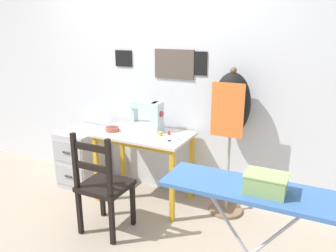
{
  "coord_description": "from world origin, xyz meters",
  "views": [
    {
      "loc": [
        1.58,
        -2.39,
        1.73
      ],
      "look_at": [
        0.28,
        0.25,
        0.85
      ],
      "focal_mm": 35.0,
      "sensor_mm": 36.0,
      "label": 1
    }
  ],
  "objects_px": {
    "sewing_machine": "(148,117)",
    "filing_cabinet": "(83,157)",
    "fabric_bowl": "(112,129)",
    "thread_spool_near_machine": "(160,134)",
    "wooden_chair": "(103,186)",
    "storage_box": "(266,183)",
    "scissors": "(173,140)",
    "dress_form": "(231,112)",
    "thread_spool_mid_table": "(169,133)",
    "ironing_board": "(254,197)"
  },
  "relations": [
    {
      "from": "fabric_bowl",
      "to": "thread_spool_mid_table",
      "type": "distance_m",
      "value": 0.59
    },
    {
      "from": "thread_spool_near_machine",
      "to": "thread_spool_mid_table",
      "type": "height_order",
      "value": "thread_spool_near_machine"
    },
    {
      "from": "sewing_machine",
      "to": "thread_spool_mid_table",
      "type": "xyz_separation_m",
      "value": [
        0.25,
        -0.03,
        -0.12
      ]
    },
    {
      "from": "sewing_machine",
      "to": "filing_cabinet",
      "type": "distance_m",
      "value": 1.01
    },
    {
      "from": "sewing_machine",
      "to": "thread_spool_mid_table",
      "type": "bearing_deg",
      "value": -7.84
    },
    {
      "from": "scissors",
      "to": "dress_form",
      "type": "distance_m",
      "value": 0.59
    },
    {
      "from": "fabric_bowl",
      "to": "filing_cabinet",
      "type": "height_order",
      "value": "fabric_bowl"
    },
    {
      "from": "wooden_chair",
      "to": "fabric_bowl",
      "type": "bearing_deg",
      "value": 116.94
    },
    {
      "from": "dress_form",
      "to": "thread_spool_mid_table",
      "type": "bearing_deg",
      "value": -172.84
    },
    {
      "from": "thread_spool_mid_table",
      "to": "storage_box",
      "type": "distance_m",
      "value": 1.54
    },
    {
      "from": "filing_cabinet",
      "to": "thread_spool_near_machine",
      "type": "bearing_deg",
      "value": -2.55
    },
    {
      "from": "sewing_machine",
      "to": "ironing_board",
      "type": "distance_m",
      "value": 1.68
    },
    {
      "from": "thread_spool_mid_table",
      "to": "dress_form",
      "type": "relative_size",
      "value": 0.03
    },
    {
      "from": "ironing_board",
      "to": "dress_form",
      "type": "bearing_deg",
      "value": 112.32
    },
    {
      "from": "scissors",
      "to": "filing_cabinet",
      "type": "bearing_deg",
      "value": 174.61
    },
    {
      "from": "sewing_machine",
      "to": "wooden_chair",
      "type": "distance_m",
      "value": 0.86
    },
    {
      "from": "fabric_bowl",
      "to": "wooden_chair",
      "type": "bearing_deg",
      "value": -63.06
    },
    {
      "from": "fabric_bowl",
      "to": "filing_cabinet",
      "type": "relative_size",
      "value": 0.22
    },
    {
      "from": "scissors",
      "to": "ironing_board",
      "type": "height_order",
      "value": "ironing_board"
    },
    {
      "from": "wooden_chair",
      "to": "storage_box",
      "type": "relative_size",
      "value": 4.12
    },
    {
      "from": "thread_spool_mid_table",
      "to": "storage_box",
      "type": "height_order",
      "value": "storage_box"
    },
    {
      "from": "scissors",
      "to": "thread_spool_near_machine",
      "type": "xyz_separation_m",
      "value": [
        -0.17,
        0.07,
        0.02
      ]
    },
    {
      "from": "thread_spool_near_machine",
      "to": "ironing_board",
      "type": "distance_m",
      "value": 1.47
    },
    {
      "from": "fabric_bowl",
      "to": "dress_form",
      "type": "distance_m",
      "value": 1.2
    },
    {
      "from": "wooden_chair",
      "to": "storage_box",
      "type": "distance_m",
      "value": 1.51
    },
    {
      "from": "wooden_chair",
      "to": "dress_form",
      "type": "relative_size",
      "value": 0.66
    },
    {
      "from": "scissors",
      "to": "storage_box",
      "type": "xyz_separation_m",
      "value": [
        1.0,
        -0.93,
        0.19
      ]
    },
    {
      "from": "scissors",
      "to": "filing_cabinet",
      "type": "distance_m",
      "value": 1.26
    },
    {
      "from": "scissors",
      "to": "wooden_chair",
      "type": "bearing_deg",
      "value": -124.33
    },
    {
      "from": "filing_cabinet",
      "to": "sewing_machine",
      "type": "bearing_deg",
      "value": 4.07
    },
    {
      "from": "thread_spool_near_machine",
      "to": "filing_cabinet",
      "type": "bearing_deg",
      "value": 177.45
    },
    {
      "from": "thread_spool_mid_table",
      "to": "thread_spool_near_machine",
      "type": "bearing_deg",
      "value": -130.39
    },
    {
      "from": "sewing_machine",
      "to": "scissors",
      "type": "relative_size",
      "value": 2.45
    },
    {
      "from": "thread_spool_mid_table",
      "to": "wooden_chair",
      "type": "height_order",
      "value": "wooden_chair"
    },
    {
      "from": "filing_cabinet",
      "to": "scissors",
      "type": "bearing_deg",
      "value": -5.39
    },
    {
      "from": "sewing_machine",
      "to": "dress_form",
      "type": "distance_m",
      "value": 0.84
    },
    {
      "from": "scissors",
      "to": "ironing_board",
      "type": "relative_size",
      "value": 0.13
    },
    {
      "from": "fabric_bowl",
      "to": "scissors",
      "type": "height_order",
      "value": "fabric_bowl"
    },
    {
      "from": "sewing_machine",
      "to": "thread_spool_near_machine",
      "type": "xyz_separation_m",
      "value": [
        0.19,
        -0.1,
        -0.12
      ]
    },
    {
      "from": "fabric_bowl",
      "to": "thread_spool_near_machine",
      "type": "xyz_separation_m",
      "value": [
        0.51,
        0.08,
        -0.0
      ]
    },
    {
      "from": "scissors",
      "to": "storage_box",
      "type": "height_order",
      "value": "storage_box"
    },
    {
      "from": "filing_cabinet",
      "to": "dress_form",
      "type": "xyz_separation_m",
      "value": [
        1.67,
        0.1,
        0.7
      ]
    },
    {
      "from": "sewing_machine",
      "to": "wooden_chair",
      "type": "bearing_deg",
      "value": -92.75
    },
    {
      "from": "fabric_bowl",
      "to": "ironing_board",
      "type": "bearing_deg",
      "value": -29.04
    },
    {
      "from": "wooden_chair",
      "to": "ironing_board",
      "type": "distance_m",
      "value": 1.42
    },
    {
      "from": "scissors",
      "to": "wooden_chair",
      "type": "distance_m",
      "value": 0.75
    },
    {
      "from": "ironing_board",
      "to": "wooden_chair",
      "type": "bearing_deg",
      "value": 165.84
    },
    {
      "from": "thread_spool_mid_table",
      "to": "filing_cabinet",
      "type": "xyz_separation_m",
      "value": [
        -1.08,
        -0.03,
        -0.43
      ]
    },
    {
      "from": "dress_form",
      "to": "wooden_chair",
      "type": "bearing_deg",
      "value": -138.07
    },
    {
      "from": "scissors",
      "to": "dress_form",
      "type": "xyz_separation_m",
      "value": [
        0.48,
        0.21,
        0.28
      ]
    }
  ]
}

